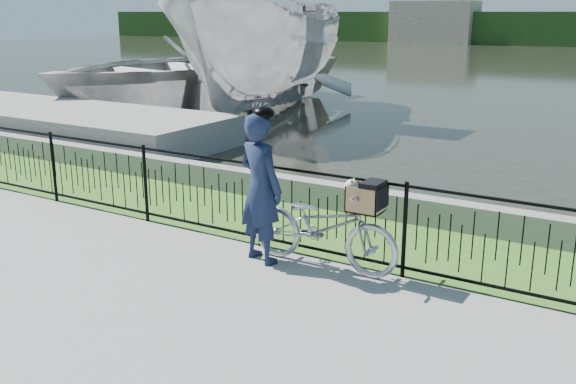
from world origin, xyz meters
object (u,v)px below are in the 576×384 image
Objects in this scene: dock at (48,121)px; bicycle_rig at (324,226)px; boat_near at (266,49)px; cyclist at (260,187)px; boat_far at (194,71)px.

dock is 5.12× the size of bicycle_rig.
dock is at bearing -120.62° from boat_near.
cyclist reaches higher than bicycle_rig.
boat_near is at bearing 122.87° from cyclist.
boat_far is (-3.39, 0.87, -0.84)m from boat_near.
dock is 0.82× the size of boat_far.
cyclist is 0.19× the size of boat_near.
boat_near is 0.82× the size of boat_far.
cyclist is (9.30, -4.31, 0.60)m from dock.
dock is 0.99× the size of boat_near.
cyclist is at bearing -24.89° from dock.
bicycle_rig is 1.01× the size of cyclist.
boat_near is 3.59m from boat_far.
cyclist is at bearing -47.49° from boat_far.
boat_far is at bearing 135.30° from bicycle_rig.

